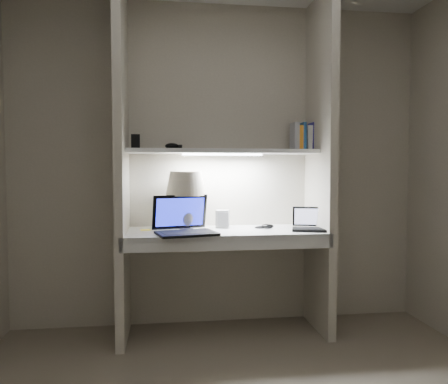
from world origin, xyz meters
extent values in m
cube|color=beige|center=(0.00, 1.50, 1.25)|extent=(3.20, 0.01, 2.50)
cube|color=beige|center=(-0.73, 1.23, 1.25)|extent=(0.06, 0.55, 2.50)
cube|color=beige|center=(0.73, 1.23, 1.25)|extent=(0.06, 0.55, 2.50)
cube|color=white|center=(0.00, 1.23, 0.75)|extent=(1.40, 0.55, 0.04)
cube|color=silver|center=(0.00, 0.96, 0.72)|extent=(1.46, 0.03, 0.10)
cube|color=silver|center=(0.00, 1.32, 1.35)|extent=(1.40, 0.36, 0.03)
cube|color=white|center=(0.00, 1.32, 1.33)|extent=(0.60, 0.04, 0.02)
cylinder|color=white|center=(-0.28, 1.28, 0.78)|extent=(0.11, 0.11, 0.02)
ellipsoid|color=white|center=(-0.28, 1.28, 0.88)|extent=(0.15, 0.15, 0.18)
cylinder|color=white|center=(-0.28, 1.28, 0.99)|extent=(0.02, 0.02, 0.08)
sphere|color=#FFD899|center=(-0.28, 1.28, 1.06)|extent=(0.04, 0.04, 0.04)
cube|color=black|center=(-0.28, 1.04, 0.78)|extent=(0.45, 0.36, 0.02)
cube|color=black|center=(-0.28, 1.04, 0.79)|extent=(0.37, 0.27, 0.00)
cube|color=black|center=(-0.32, 1.21, 0.91)|extent=(0.40, 0.16, 0.25)
cube|color=#1A25DF|center=(-0.32, 1.20, 0.91)|extent=(0.35, 0.13, 0.20)
cube|color=black|center=(0.62, 1.11, 0.78)|extent=(0.30, 0.25, 0.02)
cube|color=black|center=(0.62, 1.11, 0.79)|extent=(0.25, 0.18, 0.00)
cube|color=black|center=(0.65, 1.22, 0.86)|extent=(0.26, 0.13, 0.15)
cube|color=#A9ABCF|center=(0.65, 1.21, 0.86)|extent=(0.23, 0.10, 0.12)
cube|color=silver|center=(0.00, 1.35, 0.84)|extent=(0.11, 0.09, 0.14)
ellipsoid|color=black|center=(0.34, 1.27, 0.79)|extent=(0.11, 0.08, 0.04)
torus|color=black|center=(0.31, 1.32, 0.78)|extent=(0.11, 0.11, 0.01)
cube|color=yellow|center=(-0.57, 1.31, 0.77)|extent=(0.08, 0.08, 0.00)
cube|color=silver|center=(0.73, 1.36, 1.46)|extent=(0.03, 0.14, 0.19)
cube|color=navy|center=(0.71, 1.36, 1.47)|extent=(0.04, 0.14, 0.21)
cube|color=beige|center=(0.67, 1.36, 1.46)|extent=(0.04, 0.14, 0.19)
cube|color=#215292|center=(0.63, 1.36, 1.47)|extent=(0.02, 0.14, 0.21)
cube|color=orange|center=(0.60, 1.36, 1.46)|extent=(0.03, 0.14, 0.19)
cube|color=#A9A9AE|center=(0.57, 1.36, 1.47)|extent=(0.04, 0.14, 0.21)
cube|color=black|center=(-0.64, 1.35, 1.42)|extent=(0.07, 0.05, 0.11)
ellipsoid|color=black|center=(-0.37, 1.35, 1.39)|extent=(0.13, 0.11, 0.05)
camera|label=1|loc=(-0.43, -1.93, 1.22)|focal=35.00mm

